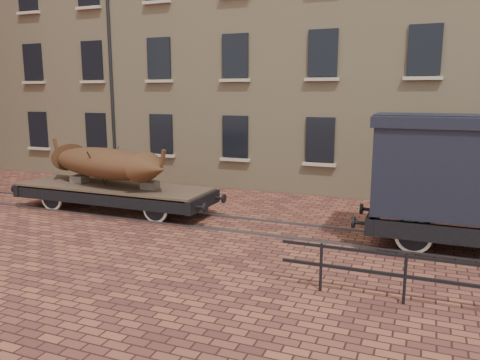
% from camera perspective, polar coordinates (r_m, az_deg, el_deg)
% --- Properties ---
extents(ground, '(90.00, 90.00, 0.00)m').
position_cam_1_polar(ground, '(14.13, 1.11, -5.67)').
color(ground, '#522923').
extents(warehouse_cream, '(40.00, 10.19, 14.00)m').
position_cam_1_polar(warehouse_cream, '(22.94, 18.11, 17.70)').
color(warehouse_cream, tan).
rests_on(warehouse_cream, ground).
extents(rail_track, '(30.00, 1.52, 0.06)m').
position_cam_1_polar(rail_track, '(14.12, 1.11, -5.56)').
color(rail_track, '#59595E').
rests_on(rail_track, ground).
extents(flatcar_wagon, '(7.56, 2.05, 1.14)m').
position_cam_1_polar(flatcar_wagon, '(16.28, -15.10, -1.28)').
color(flatcar_wagon, '#4C382A').
rests_on(flatcar_wagon, ground).
extents(iron_boat, '(5.73, 2.78, 1.42)m').
position_cam_1_polar(iron_boat, '(16.33, -16.21, 2.01)').
color(iron_boat, '#4A2C15').
rests_on(iron_boat, flatcar_wagon).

